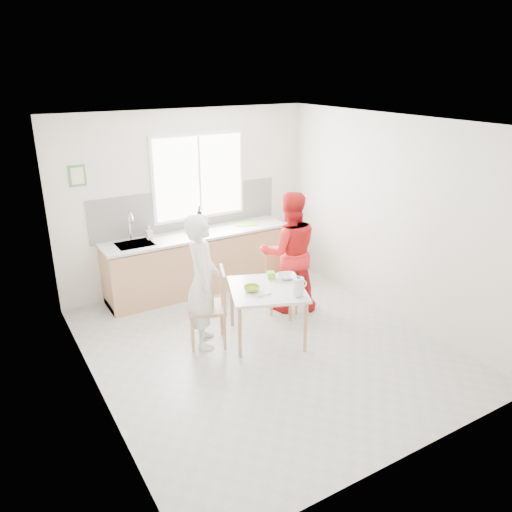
{
  "coord_description": "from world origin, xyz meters",
  "views": [
    {
      "loc": [
        -2.84,
        -4.6,
        3.26
      ],
      "look_at": [
        -0.0,
        0.2,
        1.13
      ],
      "focal_mm": 35.0,
      "sensor_mm": 36.0,
      "label": 1
    }
  ],
  "objects_px": {
    "chair_far": "(281,276)",
    "bowl_green": "(252,288)",
    "bowl_white": "(287,276)",
    "person_red": "(289,252)",
    "wine_bottle_a": "(200,221)",
    "dining_table": "(267,293)",
    "milk_jug": "(298,286)",
    "chair_left": "(213,304)",
    "person_white": "(203,282)",
    "wine_bottle_b": "(199,222)"
  },
  "relations": [
    {
      "from": "wine_bottle_a",
      "to": "dining_table",
      "type": "bearing_deg",
      "value": -88.78
    },
    {
      "from": "person_white",
      "to": "wine_bottle_b",
      "type": "relative_size",
      "value": 5.6
    },
    {
      "from": "chair_far",
      "to": "milk_jug",
      "type": "height_order",
      "value": "milk_jug"
    },
    {
      "from": "chair_left",
      "to": "dining_table",
      "type": "bearing_deg",
      "value": 90.0
    },
    {
      "from": "wine_bottle_b",
      "to": "wine_bottle_a",
      "type": "bearing_deg",
      "value": 23.75
    },
    {
      "from": "bowl_green",
      "to": "wine_bottle_b",
      "type": "xyz_separation_m",
      "value": [
        0.15,
        1.83,
        0.34
      ]
    },
    {
      "from": "person_white",
      "to": "bowl_white",
      "type": "height_order",
      "value": "person_white"
    },
    {
      "from": "chair_far",
      "to": "bowl_white",
      "type": "relative_size",
      "value": 3.84
    },
    {
      "from": "wine_bottle_a",
      "to": "bowl_green",
      "type": "bearing_deg",
      "value": -95.11
    },
    {
      "from": "chair_left",
      "to": "wine_bottle_b",
      "type": "distance_m",
      "value": 1.8
    },
    {
      "from": "dining_table",
      "to": "person_red",
      "type": "height_order",
      "value": "person_red"
    },
    {
      "from": "wine_bottle_a",
      "to": "wine_bottle_b",
      "type": "xyz_separation_m",
      "value": [
        -0.01,
        -0.0,
        -0.01
      ]
    },
    {
      "from": "dining_table",
      "to": "bowl_white",
      "type": "xyz_separation_m",
      "value": [
        0.37,
        0.12,
        0.1
      ]
    },
    {
      "from": "chair_left",
      "to": "milk_jug",
      "type": "bearing_deg",
      "value": 74.42
    },
    {
      "from": "person_red",
      "to": "milk_jug",
      "type": "relative_size",
      "value": 7.3
    },
    {
      "from": "bowl_green",
      "to": "bowl_white",
      "type": "height_order",
      "value": "bowl_green"
    },
    {
      "from": "bowl_white",
      "to": "wine_bottle_b",
      "type": "bearing_deg",
      "value": 103.63
    },
    {
      "from": "chair_far",
      "to": "bowl_white",
      "type": "height_order",
      "value": "chair_far"
    },
    {
      "from": "person_red",
      "to": "wine_bottle_a",
      "type": "xyz_separation_m",
      "value": [
        -0.74,
        1.31,
        0.23
      ]
    },
    {
      "from": "chair_far",
      "to": "bowl_white",
      "type": "distance_m",
      "value": 0.62
    },
    {
      "from": "chair_left",
      "to": "bowl_green",
      "type": "bearing_deg",
      "value": 84.01
    },
    {
      "from": "bowl_green",
      "to": "wine_bottle_a",
      "type": "bearing_deg",
      "value": 84.89
    },
    {
      "from": "person_red",
      "to": "milk_jug",
      "type": "distance_m",
      "value": 1.06
    },
    {
      "from": "bowl_white",
      "to": "person_red",
      "type": "bearing_deg",
      "value": 52.53
    },
    {
      "from": "dining_table",
      "to": "bowl_green",
      "type": "xyz_separation_m",
      "value": [
        -0.2,
        0.03,
        0.1
      ]
    },
    {
      "from": "chair_left",
      "to": "bowl_white",
      "type": "bearing_deg",
      "value": 104.36
    },
    {
      "from": "person_white",
      "to": "wine_bottle_b",
      "type": "height_order",
      "value": "person_white"
    },
    {
      "from": "chair_far",
      "to": "person_red",
      "type": "distance_m",
      "value": 0.38
    },
    {
      "from": "person_white",
      "to": "chair_far",
      "type": "bearing_deg",
      "value": -54.32
    },
    {
      "from": "person_red",
      "to": "wine_bottle_a",
      "type": "height_order",
      "value": "person_red"
    },
    {
      "from": "chair_far",
      "to": "milk_jug",
      "type": "bearing_deg",
      "value": -91.39
    },
    {
      "from": "person_red",
      "to": "wine_bottle_a",
      "type": "relative_size",
      "value": 5.34
    },
    {
      "from": "person_white",
      "to": "bowl_green",
      "type": "distance_m",
      "value": 0.6
    },
    {
      "from": "dining_table",
      "to": "person_white",
      "type": "relative_size",
      "value": 0.7
    },
    {
      "from": "wine_bottle_b",
      "to": "bowl_white",
      "type": "bearing_deg",
      "value": -76.37
    },
    {
      "from": "dining_table",
      "to": "wine_bottle_a",
      "type": "xyz_separation_m",
      "value": [
        -0.04,
        1.87,
        0.46
      ]
    },
    {
      "from": "dining_table",
      "to": "person_white",
      "type": "distance_m",
      "value": 0.82
    },
    {
      "from": "dining_table",
      "to": "milk_jug",
      "type": "distance_m",
      "value": 0.47
    },
    {
      "from": "chair_left",
      "to": "bowl_green",
      "type": "height_order",
      "value": "chair_left"
    },
    {
      "from": "bowl_green",
      "to": "wine_bottle_a",
      "type": "relative_size",
      "value": 0.61
    },
    {
      "from": "dining_table",
      "to": "milk_jug",
      "type": "height_order",
      "value": "milk_jug"
    },
    {
      "from": "chair_far",
      "to": "bowl_green",
      "type": "relative_size",
      "value": 4.59
    },
    {
      "from": "chair_left",
      "to": "chair_far",
      "type": "xyz_separation_m",
      "value": [
        1.25,
        0.39,
        -0.04
      ]
    },
    {
      "from": "person_white",
      "to": "bowl_green",
      "type": "bearing_deg",
      "value": -94.86
    },
    {
      "from": "milk_jug",
      "to": "dining_table",
      "type": "bearing_deg",
      "value": 139.24
    },
    {
      "from": "bowl_white",
      "to": "milk_jug",
      "type": "distance_m",
      "value": 0.54
    },
    {
      "from": "bowl_green",
      "to": "person_red",
      "type": "bearing_deg",
      "value": 30.37
    },
    {
      "from": "wine_bottle_a",
      "to": "wine_bottle_b",
      "type": "bearing_deg",
      "value": -156.25
    },
    {
      "from": "wine_bottle_b",
      "to": "milk_jug",
      "type": "bearing_deg",
      "value": -83.6
    },
    {
      "from": "bowl_white",
      "to": "wine_bottle_a",
      "type": "height_order",
      "value": "wine_bottle_a"
    }
  ]
}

